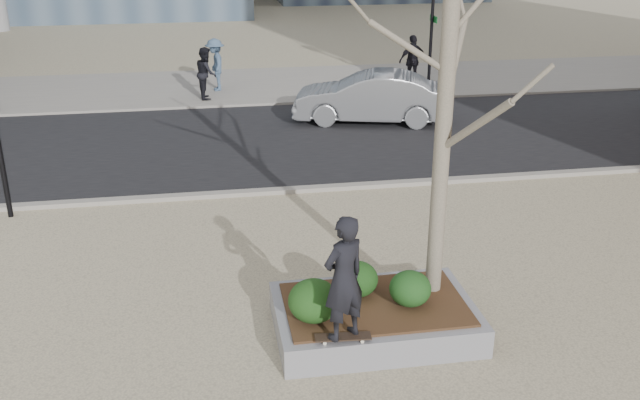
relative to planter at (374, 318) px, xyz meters
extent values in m
plane|color=tan|center=(-1.00, 0.00, -0.23)|extent=(120.00, 120.00, 0.00)
cube|color=black|center=(-1.00, 10.00, -0.21)|extent=(60.00, 8.00, 0.02)
cube|color=gray|center=(-1.00, 17.00, -0.21)|extent=(60.00, 6.00, 0.02)
cube|color=gray|center=(0.00, 0.00, 0.00)|extent=(3.00, 2.00, 0.45)
cube|color=#382314|center=(0.00, 0.00, 0.25)|extent=(2.70, 1.70, 0.04)
ellipsoid|color=#153E14|center=(-0.99, -0.31, 0.58)|extent=(0.73, 0.73, 0.62)
ellipsoid|color=#143F14|center=(-0.21, 0.29, 0.54)|extent=(0.64, 0.64, 0.54)
ellipsoid|color=#143F18|center=(0.50, -0.12, 0.53)|extent=(0.63, 0.63, 0.53)
imported|color=black|center=(-0.66, -0.86, 1.20)|extent=(0.78, 0.69, 1.80)
imported|color=gray|center=(2.64, 11.42, 0.55)|extent=(4.84, 2.68, 1.51)
imported|color=black|center=(-2.17, 15.21, 0.67)|extent=(0.70, 0.88, 1.74)
imported|color=#415A76|center=(-1.82, 16.37, 0.71)|extent=(0.74, 1.22, 1.83)
imported|color=black|center=(5.30, 15.94, 0.72)|extent=(1.13, 0.62, 1.83)
camera|label=1|loc=(-2.38, -9.08, 5.72)|focal=40.00mm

